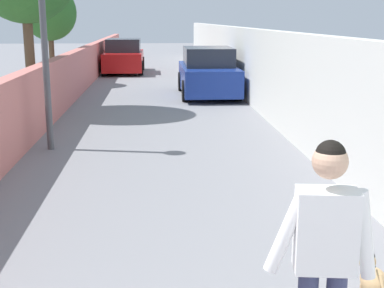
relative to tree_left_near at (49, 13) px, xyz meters
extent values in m
plane|color=gray|center=(-5.00, -3.95, -2.63)|extent=(80.00, 80.00, 0.00)
cube|color=#CC726B|center=(-7.00, -1.24, -1.92)|extent=(48.00, 0.30, 1.43)
cube|color=silver|center=(-7.00, -6.65, -1.56)|extent=(48.00, 0.30, 2.15)
cylinder|color=brown|center=(0.00, 0.00, -1.60)|extent=(0.20, 0.20, 2.06)
ellipsoid|color=#2D6628|center=(0.00, 0.00, 0.02)|extent=(1.95, 1.95, 2.03)
cylinder|color=brown|center=(-6.00, -0.56, -1.04)|extent=(0.26, 0.26, 3.18)
cylinder|color=#4C4C51|center=(-10.22, -1.79, -0.76)|extent=(0.12, 0.12, 3.74)
cube|color=white|center=(-17.22, -4.85, -1.49)|extent=(0.27, 0.41, 0.53)
cylinder|color=white|center=(-17.19, -4.61, -1.50)|extent=(0.13, 0.29, 0.58)
cylinder|color=white|center=(-17.25, -5.08, -1.51)|extent=(0.11, 0.19, 0.59)
sphere|color=tan|center=(-17.22, -4.85, -1.05)|extent=(0.22, 0.22, 0.22)
sphere|color=black|center=(-17.22, -4.85, -1.01)|extent=(0.19, 0.19, 0.19)
ellipsoid|color=tan|center=(-16.27, -5.62, -2.37)|extent=(0.37, 0.26, 0.22)
sphere|color=tan|center=(-16.04, -5.65, -2.30)|extent=(0.15, 0.15, 0.15)
cone|color=black|center=(-16.04, -5.61, -2.22)|extent=(0.06, 0.06, 0.06)
cone|color=black|center=(-16.05, -5.69, -2.22)|extent=(0.06, 0.06, 0.06)
cylinder|color=tan|center=(-16.49, -5.59, -2.29)|extent=(0.14, 0.05, 0.13)
cylinder|color=black|center=(-16.75, -5.23, -1.91)|extent=(0.96, 0.78, 0.66)
cube|color=navy|center=(-3.15, -5.50, -2.07)|extent=(4.05, 1.70, 0.80)
cube|color=#262B33|center=(-3.15, -5.50, -1.39)|extent=(2.11, 1.50, 0.60)
cylinder|color=black|center=(-1.89, -4.71, -2.31)|extent=(0.64, 0.22, 0.64)
cylinder|color=black|center=(-1.89, -6.29, -2.31)|extent=(0.64, 0.22, 0.64)
cylinder|color=black|center=(-4.40, -4.71, -2.31)|extent=(0.64, 0.22, 0.64)
cylinder|color=black|center=(-4.40, -6.29, -2.31)|extent=(0.64, 0.22, 0.64)
cube|color=#B71414|center=(4.57, -2.39, -2.07)|extent=(4.08, 1.70, 0.80)
cube|color=#262B33|center=(4.57, -2.39, -1.39)|extent=(2.12, 1.50, 0.60)
cylinder|color=black|center=(5.83, -1.60, -2.31)|extent=(0.64, 0.22, 0.64)
cylinder|color=black|center=(5.83, -3.18, -2.31)|extent=(0.64, 0.22, 0.64)
cylinder|color=black|center=(3.31, -1.60, -2.31)|extent=(0.64, 0.22, 0.64)
cylinder|color=black|center=(3.31, -3.18, -2.31)|extent=(0.64, 0.22, 0.64)
camera|label=1|loc=(-20.26, -3.80, -0.21)|focal=49.88mm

